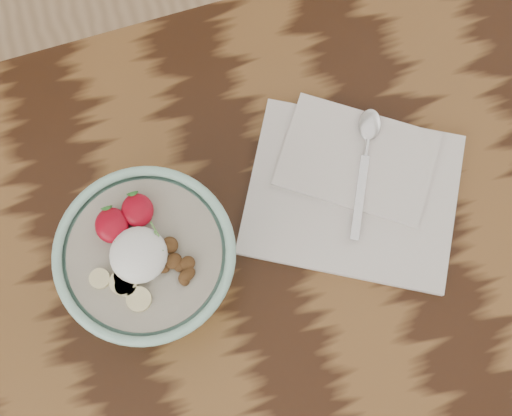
{
  "coord_description": "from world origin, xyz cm",
  "views": [
    {
      "loc": [
        -5.41,
        -8.17,
        163.18
      ],
      "look_at": [
        0.81,
        11.72,
        87.0
      ],
      "focal_mm": 50.0,
      "sensor_mm": 36.0,
      "label": 1
    }
  ],
  "objects": [
    {
      "name": "spoon",
      "position": [
        17.91,
        18.4,
        77.01
      ],
      "size": [
        9.78,
        16.75,
        0.93
      ],
      "rotation": [
        0.0,
        0.0,
        -0.47
      ],
      "color": "silver",
      "rests_on": "napkin"
    },
    {
      "name": "table",
      "position": [
        0.0,
        0.0,
        65.7
      ],
      "size": [
        160.0,
        90.0,
        75.0
      ],
      "color": "black",
      "rests_on": "ground"
    },
    {
      "name": "breakfast_bowl",
      "position": [
        -12.51,
        10.69,
        81.96
      ],
      "size": [
        20.39,
        20.39,
        13.98
      ],
      "rotation": [
        0.0,
        0.0,
        0.04
      ],
      "color": "#99CEBB",
      "rests_on": "table"
    },
    {
      "name": "napkin",
      "position": [
        14.54,
        13.65,
        75.68
      ],
      "size": [
        33.39,
        31.41,
        1.62
      ],
      "rotation": [
        0.0,
        0.0,
        -0.51
      ],
      "color": "silver",
      "rests_on": "table"
    }
  ]
}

